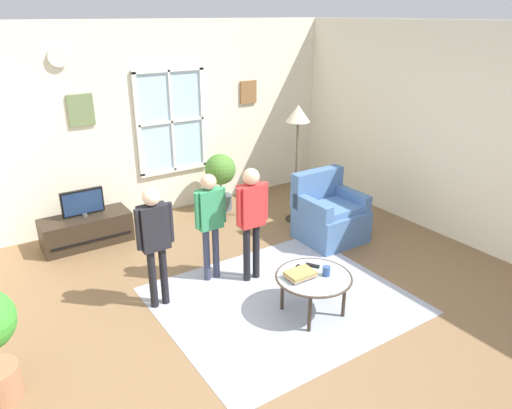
{
  "coord_description": "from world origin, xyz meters",
  "views": [
    {
      "loc": [
        -2.37,
        -3.11,
        2.77
      ],
      "look_at": [
        0.07,
        0.6,
        0.98
      ],
      "focal_mm": 33.58,
      "sensor_mm": 36.0,
      "label": 1
    }
  ],
  "objects_px": {
    "book_stack": "(300,274)",
    "coffee_table": "(314,279)",
    "remote_near_books": "(302,268)",
    "floor_lamp": "(298,125)",
    "remote_near_cup": "(313,265)",
    "potted_plant_by_window": "(220,176)",
    "television": "(83,203)",
    "cup": "(326,271)",
    "person_green_shirt": "(210,215)",
    "person_black_shirt": "(155,234)",
    "person_red_shirt": "(251,212)",
    "armchair": "(329,215)",
    "tv_stand": "(86,230)"
  },
  "relations": [
    {
      "from": "television",
      "to": "book_stack",
      "type": "height_order",
      "value": "television"
    },
    {
      "from": "person_black_shirt",
      "to": "remote_near_cup",
      "type": "bearing_deg",
      "value": -31.64
    },
    {
      "from": "remote_near_books",
      "to": "potted_plant_by_window",
      "type": "distance_m",
      "value": 2.73
    },
    {
      "from": "coffee_table",
      "to": "potted_plant_by_window",
      "type": "xyz_separation_m",
      "value": [
        0.58,
        2.83,
        0.14
      ]
    },
    {
      "from": "armchair",
      "to": "cup",
      "type": "distance_m",
      "value": 1.7
    },
    {
      "from": "remote_near_cup",
      "to": "book_stack",
      "type": "bearing_deg",
      "value": -156.63
    },
    {
      "from": "coffee_table",
      "to": "remote_near_cup",
      "type": "height_order",
      "value": "remote_near_cup"
    },
    {
      "from": "armchair",
      "to": "cup",
      "type": "height_order",
      "value": "armchair"
    },
    {
      "from": "book_stack",
      "to": "remote_near_books",
      "type": "xyz_separation_m",
      "value": [
        0.12,
        0.12,
        -0.02
      ]
    },
    {
      "from": "floor_lamp",
      "to": "person_red_shirt",
      "type": "bearing_deg",
      "value": -143.74
    },
    {
      "from": "person_green_shirt",
      "to": "person_black_shirt",
      "type": "bearing_deg",
      "value": -166.02
    },
    {
      "from": "television",
      "to": "coffee_table",
      "type": "relative_size",
      "value": 0.69
    },
    {
      "from": "armchair",
      "to": "cup",
      "type": "xyz_separation_m",
      "value": [
        -1.14,
        -1.25,
        0.14
      ]
    },
    {
      "from": "cup",
      "to": "person_green_shirt",
      "type": "bearing_deg",
      "value": 117.39
    },
    {
      "from": "tv_stand",
      "to": "armchair",
      "type": "bearing_deg",
      "value": -30.38
    },
    {
      "from": "book_stack",
      "to": "coffee_table",
      "type": "bearing_deg",
      "value": -21.59
    },
    {
      "from": "potted_plant_by_window",
      "to": "floor_lamp",
      "type": "relative_size",
      "value": 0.52
    },
    {
      "from": "coffee_table",
      "to": "cup",
      "type": "xyz_separation_m",
      "value": [
        0.11,
        -0.05,
        0.07
      ]
    },
    {
      "from": "coffee_table",
      "to": "person_green_shirt",
      "type": "relative_size",
      "value": 0.61
    },
    {
      "from": "cup",
      "to": "person_green_shirt",
      "type": "relative_size",
      "value": 0.08
    },
    {
      "from": "remote_near_cup",
      "to": "remote_near_books",
      "type": "bearing_deg",
      "value": 172.53
    },
    {
      "from": "television",
      "to": "coffee_table",
      "type": "height_order",
      "value": "television"
    },
    {
      "from": "armchair",
      "to": "coffee_table",
      "type": "relative_size",
      "value": 1.17
    },
    {
      "from": "book_stack",
      "to": "person_black_shirt",
      "type": "height_order",
      "value": "person_black_shirt"
    },
    {
      "from": "potted_plant_by_window",
      "to": "cup",
      "type": "bearing_deg",
      "value": -99.24
    },
    {
      "from": "floor_lamp",
      "to": "armchair",
      "type": "bearing_deg",
      "value": -90.53
    },
    {
      "from": "television",
      "to": "person_red_shirt",
      "type": "xyz_separation_m",
      "value": [
        1.28,
        -1.88,
        0.24
      ]
    },
    {
      "from": "armchair",
      "to": "book_stack",
      "type": "distance_m",
      "value": 1.79
    },
    {
      "from": "remote_near_books",
      "to": "floor_lamp",
      "type": "xyz_separation_m",
      "value": [
        1.27,
        1.74,
        0.94
      ]
    },
    {
      "from": "book_stack",
      "to": "person_black_shirt",
      "type": "distance_m",
      "value": 1.44
    },
    {
      "from": "remote_near_books",
      "to": "remote_near_cup",
      "type": "bearing_deg",
      "value": -7.47
    },
    {
      "from": "remote_near_cup",
      "to": "potted_plant_by_window",
      "type": "bearing_deg",
      "value": 80.13
    },
    {
      "from": "television",
      "to": "remote_near_books",
      "type": "xyz_separation_m",
      "value": [
        1.42,
        -2.59,
        -0.14
      ]
    },
    {
      "from": "coffee_table",
      "to": "person_black_shirt",
      "type": "distance_m",
      "value": 1.58
    },
    {
      "from": "cup",
      "to": "person_green_shirt",
      "type": "xyz_separation_m",
      "value": [
        -0.61,
        1.18,
        0.3
      ]
    },
    {
      "from": "remote_near_cup",
      "to": "potted_plant_by_window",
      "type": "relative_size",
      "value": 0.16
    },
    {
      "from": "cup",
      "to": "person_green_shirt",
      "type": "height_order",
      "value": "person_green_shirt"
    },
    {
      "from": "potted_plant_by_window",
      "to": "remote_near_cup",
      "type": "bearing_deg",
      "value": -99.87
    },
    {
      "from": "person_black_shirt",
      "to": "television",
      "type": "bearing_deg",
      "value": 97.29
    },
    {
      "from": "floor_lamp",
      "to": "potted_plant_by_window",
      "type": "bearing_deg",
      "value": 126.31
    },
    {
      "from": "remote_near_books",
      "to": "person_black_shirt",
      "type": "xyz_separation_m",
      "value": [
        -1.19,
        0.79,
        0.37
      ]
    },
    {
      "from": "television",
      "to": "tv_stand",
      "type": "bearing_deg",
      "value": 90.0
    },
    {
      "from": "remote_near_cup",
      "to": "armchair",
      "type": "bearing_deg",
      "value": 42.38
    },
    {
      "from": "book_stack",
      "to": "remote_near_cup",
      "type": "xyz_separation_m",
      "value": [
        0.24,
        0.1,
        -0.02
      ]
    },
    {
      "from": "book_stack",
      "to": "person_red_shirt",
      "type": "relative_size",
      "value": 0.21
    },
    {
      "from": "remote_near_cup",
      "to": "person_red_shirt",
      "type": "xyz_separation_m",
      "value": [
        -0.25,
        0.73,
        0.38
      ]
    },
    {
      "from": "person_green_shirt",
      "to": "potted_plant_by_window",
      "type": "xyz_separation_m",
      "value": [
        1.08,
        1.7,
        -0.24
      ]
    },
    {
      "from": "book_stack",
      "to": "person_green_shirt",
      "type": "xyz_separation_m",
      "value": [
        -0.38,
        1.08,
        0.32
      ]
    },
    {
      "from": "coffee_table",
      "to": "remote_near_books",
      "type": "distance_m",
      "value": 0.17
    },
    {
      "from": "coffee_table",
      "to": "remote_near_books",
      "type": "bearing_deg",
      "value": 92.53
    }
  ]
}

